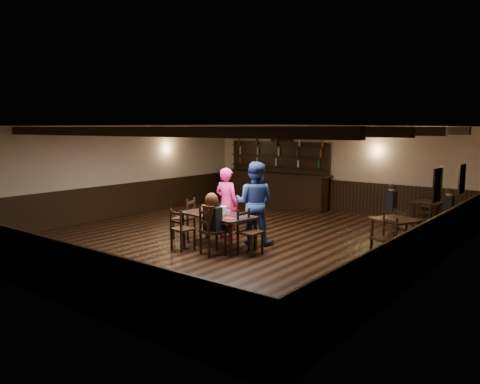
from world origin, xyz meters
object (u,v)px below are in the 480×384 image
Objects in this scene: woman_pink at (227,203)px; chair_near_left at (180,226)px; bar_counter at (275,184)px; cake at (207,209)px; man_blue at (255,203)px; dining_table at (218,217)px; chair_near_right at (209,228)px.

chair_near_left is at bearing 83.54° from woman_pink.
woman_pink is 0.42× the size of bar_counter.
man_blue is at bearing 33.74° from cake.
woman_pink is at bearing 115.10° from dining_table.
chair_near_right is 0.59× the size of woman_pink.
chair_near_right is at bearing -46.03° from cake.
man_blue is (0.92, 1.51, 0.41)m from chair_near_left.
cake is 0.08× the size of bar_counter.
cake is (-0.01, 0.90, 0.25)m from chair_near_left.
woman_pink is 5.55× the size of cake.
dining_table is 0.84m from woman_pink.
chair_near_right is 1.58m from woman_pink.
dining_table is 0.96× the size of man_blue.
dining_table is 0.94m from man_blue.
man_blue is at bearing 84.16° from chair_near_right.
chair_near_left is at bearing -74.87° from bar_counter.
man_blue is at bearing 58.35° from dining_table.
bar_counter is at bearing 111.69° from chair_near_right.
woman_pink is 0.61m from cake.
dining_table is 0.74m from chair_near_right.
dining_table is 0.89m from chair_near_left.
chair_near_left is 0.54× the size of woman_pink.
dining_table is 0.49m from cake.
woman_pink is 0.82m from man_blue.
cake is (-0.78, 0.81, 0.20)m from chair_near_right.
dining_table is 5.99m from bar_counter.
chair_near_left is at bearing -89.61° from cake.
bar_counter is at bearing 105.13° from chair_near_left.
chair_near_right is 6.72m from bar_counter.
man_blue is at bearing -61.40° from bar_counter.
chair_near_right reaches higher than dining_table.
woman_pink is at bearing -69.48° from bar_counter.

